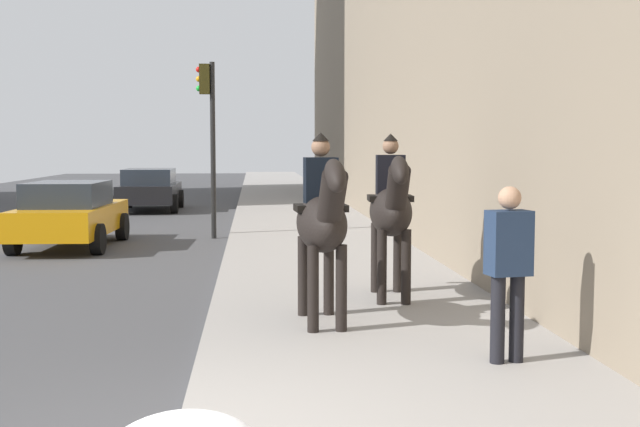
# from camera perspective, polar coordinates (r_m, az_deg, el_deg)

# --- Properties ---
(mounted_horse_near) EXTENTS (2.15, 0.65, 2.24)m
(mounted_horse_near) POSITION_cam_1_polar(r_m,az_deg,el_deg) (9.24, 0.17, -0.47)
(mounted_horse_near) COLOR black
(mounted_horse_near) RESTS_ON sidewalk_slab
(mounted_horse_far) EXTENTS (2.15, 0.65, 2.25)m
(mounted_horse_far) POSITION_cam_1_polar(r_m,az_deg,el_deg) (10.84, 5.10, 0.34)
(mounted_horse_far) COLOR black
(mounted_horse_far) RESTS_ON sidewalk_slab
(pedestrian_greeting) EXTENTS (0.32, 0.44, 1.70)m
(pedestrian_greeting) POSITION_cam_1_polar(r_m,az_deg,el_deg) (7.85, 13.28, -3.38)
(pedestrian_greeting) COLOR black
(pedestrian_greeting) RESTS_ON sidewalk_slab
(car_near_lane) EXTENTS (4.15, 2.09, 1.44)m
(car_near_lane) POSITION_cam_1_polar(r_m,az_deg,el_deg) (27.84, -12.03, 1.76)
(car_near_lane) COLOR black
(car_near_lane) RESTS_ON ground
(car_mid_lane) EXTENTS (4.12, 2.02, 1.44)m
(car_mid_lane) POSITION_cam_1_polar(r_m,az_deg,el_deg) (18.12, -17.38, 0.01)
(car_mid_lane) COLOR orange
(car_mid_lane) RESTS_ON ground
(traffic_light_near_curb) EXTENTS (0.20, 0.44, 4.17)m
(traffic_light_near_curb) POSITION_cam_1_polar(r_m,az_deg,el_deg) (19.14, -7.91, 6.51)
(traffic_light_near_curb) COLOR black
(traffic_light_near_curb) RESTS_ON ground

